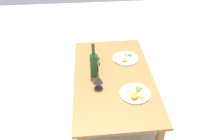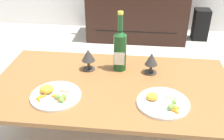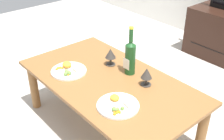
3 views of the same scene
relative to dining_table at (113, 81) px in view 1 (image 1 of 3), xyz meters
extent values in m
plane|color=#B7B2A8|center=(0.00, 0.00, -0.38)|extent=(6.40, 6.40, 0.00)
cube|color=brown|center=(0.00, 0.00, 0.05)|extent=(1.36, 0.75, 0.03)
cylinder|color=brown|center=(0.62, -0.31, -0.17)|extent=(0.07, 0.07, 0.42)
cylinder|color=brown|center=(0.62, 0.31, -0.17)|extent=(0.07, 0.07, 0.42)
cylinder|color=#19471E|center=(0.03, 0.18, 0.18)|extent=(0.08, 0.08, 0.23)
cone|color=#19471E|center=(0.03, 0.18, 0.31)|extent=(0.08, 0.08, 0.03)
cylinder|color=#19471E|center=(0.03, 0.18, 0.37)|extent=(0.03, 0.03, 0.10)
cylinder|color=yellow|center=(0.03, 0.18, 0.43)|extent=(0.03, 0.03, 0.02)
cube|color=silver|center=(0.03, 0.14, 0.16)|extent=(0.06, 0.00, 0.08)
cylinder|color=#38332D|center=(-0.16, 0.15, 0.07)|extent=(0.08, 0.08, 0.01)
cylinder|color=#38332D|center=(-0.16, 0.15, 0.10)|extent=(0.02, 0.02, 0.06)
cone|color=#38332D|center=(-0.16, 0.15, 0.17)|extent=(0.08, 0.08, 0.08)
cylinder|color=#38332D|center=(0.22, 0.15, 0.07)|extent=(0.07, 0.07, 0.01)
cylinder|color=#38332D|center=(0.22, 0.15, 0.10)|extent=(0.02, 0.02, 0.05)
cone|color=#38332D|center=(0.22, 0.15, 0.16)|extent=(0.08, 0.08, 0.08)
cylinder|color=white|center=(-0.28, -0.16, 0.07)|extent=(0.27, 0.27, 0.01)
torus|color=white|center=(-0.28, -0.16, 0.08)|extent=(0.26, 0.26, 0.01)
ellipsoid|color=orange|center=(-0.33, -0.14, 0.10)|extent=(0.08, 0.07, 0.04)
cube|color=beige|center=(-0.23, -0.11, 0.09)|extent=(0.06, 0.06, 0.02)
cylinder|color=orange|center=(-0.24, -0.20, 0.08)|extent=(0.05, 0.03, 0.01)
cylinder|color=orange|center=(-0.25, -0.19, 0.08)|extent=(0.02, 0.05, 0.01)
cylinder|color=orange|center=(-0.27, -0.18, 0.08)|extent=(0.05, 0.04, 0.01)
cylinder|color=orange|center=(-0.27, -0.18, 0.08)|extent=(0.05, 0.03, 0.01)
cylinder|color=orange|center=(-0.35, -0.19, 0.08)|extent=(0.05, 0.04, 0.01)
cylinder|color=orange|center=(-0.35, -0.21, 0.08)|extent=(0.02, 0.05, 0.01)
sphere|color=olive|center=(-0.23, -0.20, 0.09)|extent=(0.03, 0.03, 0.03)
sphere|color=olive|center=(-0.26, -0.19, 0.09)|extent=(0.03, 0.03, 0.03)
sphere|color=olive|center=(-0.22, -0.19, 0.09)|extent=(0.03, 0.03, 0.03)
sphere|color=olive|center=(-0.23, -0.22, 0.09)|extent=(0.03, 0.03, 0.03)
cylinder|color=white|center=(0.28, -0.16, 0.07)|extent=(0.27, 0.27, 0.01)
torus|color=white|center=(0.28, -0.16, 0.08)|extent=(0.27, 0.27, 0.01)
ellipsoid|color=orange|center=(0.22, -0.14, 0.10)|extent=(0.06, 0.06, 0.03)
cube|color=beige|center=(0.33, -0.11, 0.09)|extent=(0.07, 0.06, 0.02)
cylinder|color=orange|center=(0.33, -0.23, 0.08)|extent=(0.05, 0.04, 0.01)
cylinder|color=orange|center=(0.34, -0.22, 0.08)|extent=(0.01, 0.05, 0.01)
cylinder|color=orange|center=(0.33, -0.21, 0.08)|extent=(0.05, 0.03, 0.01)
sphere|color=olive|center=(0.32, -0.20, 0.09)|extent=(0.02, 0.02, 0.02)
sphere|color=olive|center=(0.32, -0.21, 0.09)|extent=(0.03, 0.03, 0.03)
sphere|color=olive|center=(0.31, -0.22, 0.09)|extent=(0.03, 0.03, 0.03)
sphere|color=olive|center=(0.33, -0.17, 0.09)|extent=(0.02, 0.02, 0.02)
camera|label=1|loc=(-1.77, 0.20, 1.44)|focal=37.75mm
camera|label=2|loc=(0.14, -1.27, 0.88)|focal=42.61mm
camera|label=3|loc=(1.33, -1.11, 1.16)|focal=45.74mm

